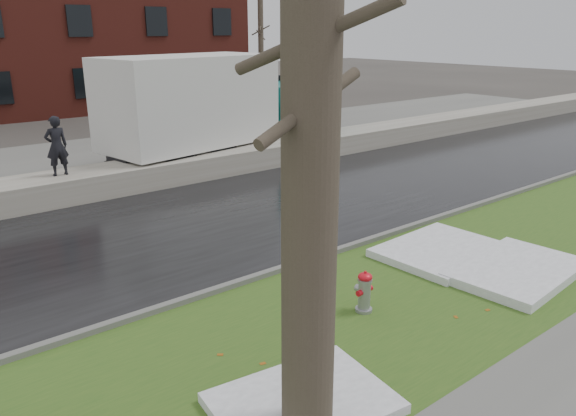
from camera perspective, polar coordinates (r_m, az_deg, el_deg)
ground at (r=10.79m, az=4.06°, el=-7.83°), size 120.00×120.00×0.00m
verge at (r=10.00m, az=8.99°, el=-10.07°), size 60.00×4.50×0.04m
road at (r=14.15m, az=-8.38°, el=-1.53°), size 60.00×7.00×0.03m
parking_lot at (r=21.67m, az=-19.97°, el=4.38°), size 60.00×9.00×0.03m
curb at (r=11.44m, az=0.65°, el=-5.83°), size 60.00×0.15×0.14m
snowbank at (r=17.66m, az=-15.42°, el=3.15°), size 60.00×1.60×0.75m
brick_building at (r=38.09m, az=-26.80°, el=16.55°), size 26.00×12.00×10.00m
bg_tree_right at (r=38.49m, az=-2.76°, el=15.85°), size 1.40×1.62×6.50m
fire_hydrant at (r=9.68m, az=7.76°, el=-8.24°), size 0.36×0.32×0.74m
tree at (r=5.64m, az=2.32°, el=9.50°), size 1.56×1.84×7.56m
box_truck at (r=20.37m, az=-7.29°, el=10.23°), size 11.54×4.18×3.80m
worker at (r=16.72m, az=-22.46°, el=5.85°), size 0.60×0.40×1.65m
snow_patch_near at (r=12.46m, az=15.33°, el=-4.21°), size 2.70×2.13×0.16m
snow_patch_far at (r=7.56m, az=1.51°, el=-19.19°), size 2.39×1.87×0.14m
snow_patch_side at (r=11.93m, az=22.24°, el=-5.90°), size 2.95×2.04×0.18m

